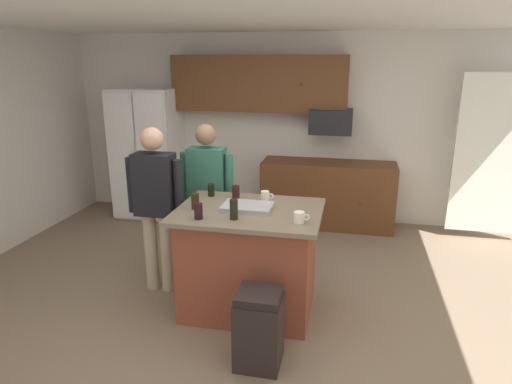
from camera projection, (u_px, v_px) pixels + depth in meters
floor at (243, 312)px, 4.16m from camera, size 7.04×7.04×0.00m
ceiling at (240, 11)px, 3.42m from camera, size 7.04×7.04×0.00m
back_wall at (289, 128)px, 6.41m from camera, size 6.40×0.10×2.60m
french_door_window_panel at (492, 155)px, 5.57m from camera, size 0.90×0.06×2.00m
cabinet_run_upper at (259, 83)px, 6.13m from camera, size 2.40×0.38×0.75m
cabinet_run_lower at (327, 194)px, 6.23m from camera, size 1.80×0.63×0.90m
refrigerator at (148, 153)px, 6.53m from camera, size 0.89×0.76×1.86m
microwave_over_range at (331, 121)px, 5.97m from camera, size 0.56×0.40×0.32m
kitchen_island at (249, 260)px, 4.10m from camera, size 1.28×0.96×0.98m
person_guest_right at (207, 190)px, 4.71m from camera, size 0.57×0.22×1.62m
person_guest_left at (156, 200)px, 4.33m from camera, size 0.57×0.22×1.65m
tumbler_amber at (195, 201)px, 3.95m from camera, size 0.07×0.07×0.14m
mug_blue_stoneware at (299, 217)px, 3.63m from camera, size 0.13×0.09×0.09m
mug_ceramic_white at (265, 196)px, 4.17m from camera, size 0.12×0.08×0.10m
glass_stout_tall at (234, 209)px, 3.70m from camera, size 0.07×0.07×0.17m
glass_short_whisky at (198, 211)px, 3.71m from camera, size 0.07×0.07×0.13m
glass_dark_ale at (211, 190)px, 4.33m from camera, size 0.07×0.07×0.12m
glass_pilsner at (236, 192)px, 4.26m from camera, size 0.07×0.07×0.12m
serving_tray at (247, 207)px, 3.96m from camera, size 0.44×0.30×0.04m
trash_bin at (259, 328)px, 3.39m from camera, size 0.34×0.34×0.61m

